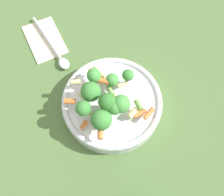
# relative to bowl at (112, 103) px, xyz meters

# --- Properties ---
(ground_plane) EXTENTS (3.00, 3.00, 0.00)m
(ground_plane) POSITION_rel_bowl_xyz_m (0.00, 0.00, -0.02)
(ground_plane) COLOR #4C6B38
(bowl) EXTENTS (0.23, 0.23, 0.04)m
(bowl) POSITION_rel_bowl_xyz_m (0.00, 0.00, 0.00)
(bowl) COLOR silver
(bowl) RESTS_ON ground_plane
(pasta_salad) EXTENTS (0.19, 0.17, 0.07)m
(pasta_salad) POSITION_rel_bowl_xyz_m (-0.00, -0.02, 0.06)
(pasta_salad) COLOR #8CB766
(pasta_salad) RESTS_ON bowl
(napkin) EXTENTS (0.16, 0.14, 0.01)m
(napkin) POSITION_rel_bowl_xyz_m (-0.27, 0.05, -0.02)
(napkin) COLOR beige
(napkin) RESTS_ON ground_plane
(spoon) EXTENTS (0.19, 0.08, 0.01)m
(spoon) POSITION_rel_bowl_xyz_m (-0.21, 0.03, -0.01)
(spoon) COLOR silver
(spoon) RESTS_ON napkin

